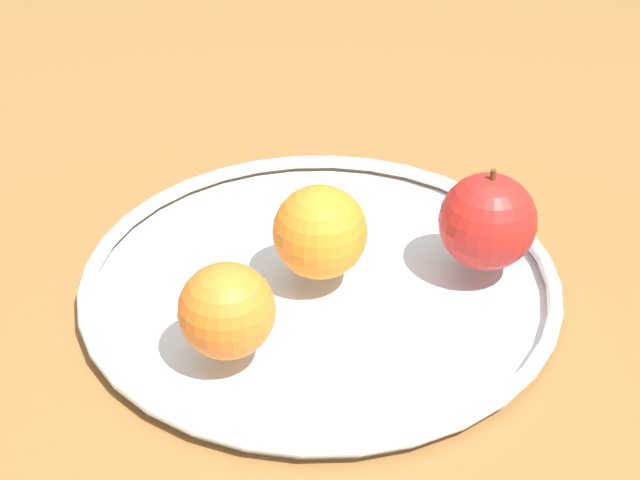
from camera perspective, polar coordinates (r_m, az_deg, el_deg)
The scene contains 5 objects.
ground_plane at distance 78.84cm, azimuth 0.00°, elevation -4.08°, with size 159.93×159.93×4.00cm, color brown.
fruit_bowl at distance 77.06cm, azimuth 0.00°, elevation -2.38°, with size 38.52×38.52×1.80cm.
apple at distance 76.48cm, azimuth 9.97°, elevation 1.10°, with size 7.82×7.82×8.62cm.
orange_front_right at distance 74.56cm, azimuth -0.07°, elevation 0.57°, with size 7.50×7.50×7.50cm, color orange.
orange_center at distance 67.24cm, azimuth -5.59°, elevation -4.22°, with size 6.96×6.96×6.96cm, color orange.
Camera 1 is at (46.33, -40.69, 47.12)cm, focal length 53.58 mm.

